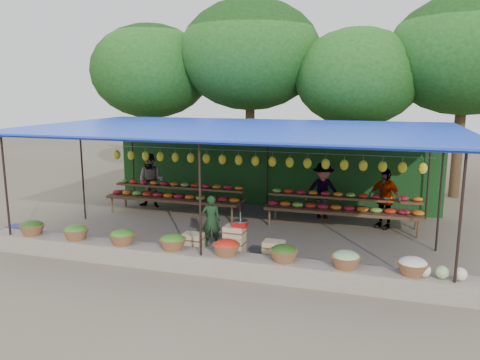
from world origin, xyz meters
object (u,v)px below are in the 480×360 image
(weighing_scale, at_px, (240,223))
(blue_crate_back, at_px, (19,232))
(vendor_seated, at_px, (211,221))
(blue_crate_front, at_px, (32,242))
(crate_counter, at_px, (233,246))

(weighing_scale, distance_m, blue_crate_back, 5.96)
(vendor_seated, height_order, blue_crate_back, vendor_seated)
(blue_crate_front, xyz_separation_m, blue_crate_back, (-0.90, 0.58, 0.00))
(blue_crate_back, bearing_deg, blue_crate_front, -39.54)
(crate_counter, xyz_separation_m, vendor_seated, (-0.78, 0.70, 0.32))
(vendor_seated, distance_m, blue_crate_front, 4.33)
(crate_counter, relative_size, vendor_seated, 1.86)
(blue_crate_front, height_order, blue_crate_back, blue_crate_back)
(weighing_scale, xyz_separation_m, blue_crate_back, (-5.92, -0.10, -0.69))
(vendor_seated, bearing_deg, crate_counter, 121.74)
(blue_crate_back, bearing_deg, vendor_seated, 2.72)
(vendor_seated, xyz_separation_m, blue_crate_front, (-4.07, -1.39, -0.48))
(vendor_seated, bearing_deg, weighing_scale, 127.19)
(weighing_scale, bearing_deg, vendor_seated, 143.62)
(blue_crate_back, bearing_deg, weighing_scale, -5.47)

